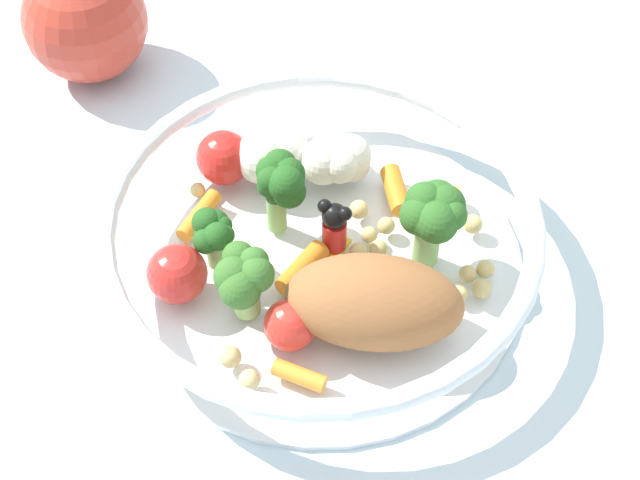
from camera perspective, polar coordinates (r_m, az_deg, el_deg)
ground_plane at (r=0.55m, az=2.25°, el=-1.59°), size 2.40×2.40×0.00m
food_container at (r=0.52m, az=0.04°, el=0.35°), size 0.24×0.24×0.06m
loose_apple at (r=0.65m, az=-13.71°, el=12.50°), size 0.08×0.08×0.09m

